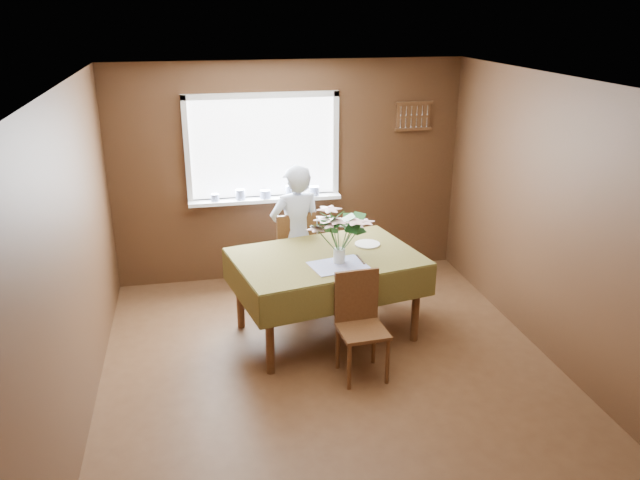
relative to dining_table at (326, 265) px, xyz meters
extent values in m
plane|color=#492C19|center=(-0.09, -0.70, -0.73)|extent=(4.50, 4.50, 0.00)
plane|color=white|center=(-0.09, -0.70, 1.77)|extent=(4.50, 4.50, 0.00)
plane|color=brown|center=(-0.09, 1.55, 0.52)|extent=(4.00, 0.00, 4.00)
plane|color=brown|center=(-0.09, -2.95, 0.52)|extent=(4.00, 0.00, 4.00)
plane|color=brown|center=(-2.09, -0.70, 0.52)|extent=(0.00, 4.50, 4.50)
plane|color=brown|center=(1.91, -0.70, 0.52)|extent=(0.00, 4.50, 4.50)
cube|color=white|center=(-0.39, 1.53, 0.82)|extent=(1.60, 0.01, 1.10)
cube|color=white|center=(-0.39, 1.52, 1.40)|extent=(1.72, 0.06, 0.06)
cube|color=white|center=(-0.39, 1.52, 0.24)|extent=(1.72, 0.06, 0.06)
cube|color=white|center=(-1.22, 1.52, 0.82)|extent=(0.06, 0.06, 1.22)
cube|color=white|center=(0.44, 1.52, 0.82)|extent=(0.06, 0.06, 1.22)
cube|color=white|center=(-0.39, 1.45, 0.25)|extent=(1.72, 0.20, 0.04)
cylinder|color=white|center=(-0.96, 1.43, 0.31)|extent=(0.09, 0.09, 0.08)
cylinder|color=white|center=(-0.67, 1.43, 0.33)|extent=(0.11, 0.11, 0.12)
cylinder|color=white|center=(-0.39, 1.43, 0.32)|extent=(0.12, 0.12, 0.09)
cylinder|color=white|center=(-0.11, 1.43, 0.34)|extent=(0.10, 0.10, 0.13)
cylinder|color=white|center=(0.17, 1.43, 0.32)|extent=(0.11, 0.11, 0.10)
cube|color=#56341C|center=(1.36, 1.52, 1.12)|extent=(0.40, 0.03, 0.30)
cube|color=#56341C|center=(1.36, 1.51, 1.27)|extent=(0.44, 0.04, 0.03)
cube|color=#56341C|center=(1.36, 1.51, 0.97)|extent=(0.44, 0.04, 0.03)
cylinder|color=#56341C|center=(-0.63, -0.59, -0.34)|extent=(0.08, 0.08, 0.78)
cylinder|color=#56341C|center=(0.81, -0.30, -0.34)|extent=(0.08, 0.08, 0.78)
cylinder|color=#56341C|center=(-0.81, 0.31, -0.34)|extent=(0.08, 0.08, 0.78)
cylinder|color=#56341C|center=(0.63, 0.60, -0.34)|extent=(0.08, 0.08, 0.78)
cube|color=#56341C|center=(0.00, 0.00, 0.07)|extent=(1.82, 1.39, 0.04)
cube|color=#473F1A|center=(0.00, 0.00, 0.10)|extent=(1.89, 1.47, 0.01)
cube|color=#473F1A|center=(0.11, -0.56, -0.06)|extent=(1.67, 0.35, 0.31)
cube|color=#473F1A|center=(-0.11, 0.57, -0.06)|extent=(1.67, 0.35, 0.31)
cube|color=#473F1A|center=(-0.83, -0.16, -0.06)|extent=(0.24, 1.14, 0.31)
cube|color=#473F1A|center=(0.83, 0.17, -0.06)|extent=(0.24, 1.14, 0.31)
cube|color=#4B83D7|center=(0.05, -0.26, 0.11)|extent=(0.55, 0.45, 0.01)
cylinder|color=#56341C|center=(-0.05, 1.15, -0.49)|extent=(0.04, 0.04, 0.47)
cylinder|color=#56341C|center=(-0.41, 1.08, -0.49)|extent=(0.04, 0.04, 0.47)
cylinder|color=#56341C|center=(0.02, 0.78, -0.49)|extent=(0.04, 0.04, 0.47)
cylinder|color=#56341C|center=(-0.34, 0.71, -0.49)|extent=(0.04, 0.04, 0.47)
cube|color=#56341C|center=(-0.19, 0.93, -0.25)|extent=(0.51, 0.51, 0.03)
cube|color=#56341C|center=(-0.16, 0.73, 0.03)|extent=(0.43, 0.11, 0.52)
cylinder|color=#56341C|center=(-0.01, -0.97, -0.52)|extent=(0.04, 0.04, 0.42)
cylinder|color=#56341C|center=(0.32, -0.95, -0.52)|extent=(0.04, 0.04, 0.42)
cylinder|color=#56341C|center=(-0.03, -0.64, -0.52)|extent=(0.04, 0.04, 0.42)
cylinder|color=#56341C|center=(0.30, -0.62, -0.52)|extent=(0.04, 0.04, 0.42)
cube|color=#56341C|center=(0.14, -0.80, -0.29)|extent=(0.42, 0.42, 0.03)
cube|color=#56341C|center=(0.13, -0.61, -0.04)|extent=(0.40, 0.05, 0.47)
imported|color=white|center=(-0.15, 0.77, 0.04)|extent=(0.60, 0.44, 1.53)
cylinder|color=white|center=(0.08, -0.20, 0.17)|extent=(0.11, 0.11, 0.14)
cylinder|color=#33662D|center=(0.08, -0.20, 0.28)|extent=(0.06, 0.06, 0.10)
cylinder|color=white|center=(0.46, 0.19, 0.11)|extent=(0.34, 0.34, 0.01)
cube|color=silver|center=(0.28, -0.18, 0.11)|extent=(0.03, 0.24, 0.00)
camera|label=1|loc=(-1.17, -5.32, 2.31)|focal=35.00mm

